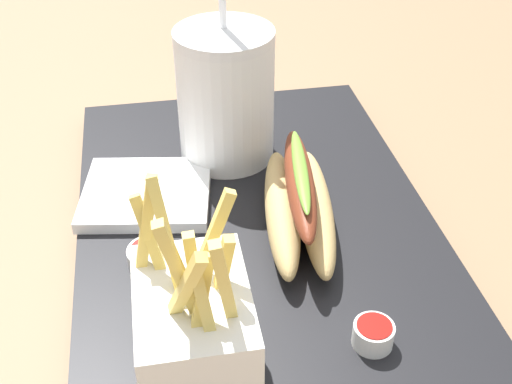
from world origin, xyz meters
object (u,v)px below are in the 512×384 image
at_px(soda_cup, 226,95).
at_px(ketchup_cup_1, 151,256).
at_px(ketchup_cup_2, 373,334).
at_px(hot_dog_1, 299,203).
at_px(napkin_stack, 147,193).
at_px(fries_basket, 195,336).

distance_m(soda_cup, ketchup_cup_1, 0.19).
bearing_deg(ketchup_cup_2, hot_dog_1, 9.14).
bearing_deg(ketchup_cup_2, ketchup_cup_1, 53.48).
relative_size(ketchup_cup_1, ketchup_cup_2, 1.32).
distance_m(hot_dog_1, ketchup_cup_1, 0.13).
height_order(soda_cup, ketchup_cup_1, soda_cup).
xyz_separation_m(ketchup_cup_1, napkin_stack, (0.09, 0.00, -0.00)).
relative_size(soda_cup, ketchup_cup_1, 5.99).
bearing_deg(ketchup_cup_1, hot_dog_1, -78.30).
height_order(hot_dog_1, ketchup_cup_1, hot_dog_1).
xyz_separation_m(hot_dog_1, ketchup_cup_1, (-0.03, 0.13, -0.02)).
distance_m(ketchup_cup_1, ketchup_cup_2, 0.19).
height_order(fries_basket, ketchup_cup_1, fries_basket).
distance_m(soda_cup, fries_basket, 0.29).
xyz_separation_m(ketchup_cup_1, ketchup_cup_2, (-0.11, -0.15, 0.00)).
bearing_deg(fries_basket, hot_dog_1, -34.86).
height_order(soda_cup, napkin_stack, soda_cup).
bearing_deg(napkin_stack, soda_cup, -53.78).
bearing_deg(hot_dog_1, napkin_stack, 63.21).
height_order(ketchup_cup_1, napkin_stack, ketchup_cup_1).
height_order(soda_cup, fries_basket, soda_cup).
height_order(fries_basket, hot_dog_1, fries_basket).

